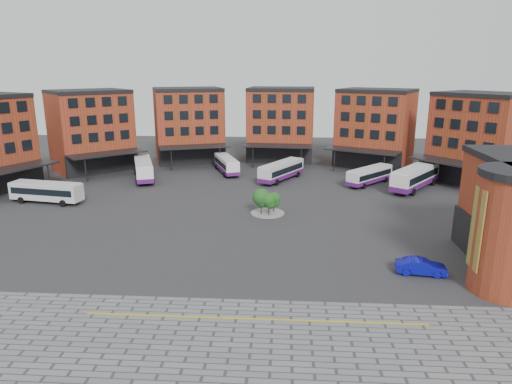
# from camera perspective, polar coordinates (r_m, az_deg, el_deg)

# --- Properties ---
(ground) EXTENTS (160.00, 160.00, 0.00)m
(ground) POSITION_cam_1_polar(r_m,az_deg,el_deg) (48.54, -1.48, -7.03)
(ground) COLOR #28282B
(ground) RESTS_ON ground
(yellow_line) EXTENTS (26.00, 0.15, 0.02)m
(yellow_line) POSITION_cam_1_polar(r_m,az_deg,el_deg) (35.87, -0.22, -15.57)
(yellow_line) COLOR gold
(yellow_line) RESTS_ON paving_zone
(main_building) EXTENTS (94.14, 42.48, 14.60)m
(main_building) POSITION_cam_1_polar(r_m,az_deg,el_deg) (84.18, -2.47, 7.64)
(main_building) COLOR #9C3422
(main_building) RESTS_ON ground
(tree_island) EXTENTS (4.40, 4.40, 3.52)m
(tree_island) POSITION_cam_1_polar(r_m,az_deg,el_deg) (58.68, 1.34, -1.03)
(tree_island) COLOR gray
(tree_island) RESTS_ON ground
(bus_a) EXTENTS (10.66, 4.06, 2.94)m
(bus_a) POSITION_cam_1_polar(r_m,az_deg,el_deg) (70.35, -24.76, 0.14)
(bus_a) COLOR silver
(bus_a) RESTS_ON ground
(bus_b) EXTENTS (6.42, 11.87, 3.28)m
(bus_b) POSITION_cam_1_polar(r_m,az_deg,el_deg) (79.87, -13.88, 2.81)
(bus_b) COLOR white
(bus_b) RESTS_ON ground
(bus_c) EXTENTS (5.80, 10.45, 2.89)m
(bus_c) POSITION_cam_1_polar(r_m,az_deg,el_deg) (82.58, -3.72, 3.48)
(bus_c) COLOR white
(bus_c) RESTS_ON ground
(bus_d) EXTENTS (7.72, 10.77, 3.10)m
(bus_d) POSITION_cam_1_polar(r_m,az_deg,el_deg) (76.98, 3.20, 2.70)
(bus_d) COLOR silver
(bus_d) RESTS_ON ground
(bus_e) EXTENTS (8.45, 8.79, 2.79)m
(bus_e) POSITION_cam_1_polar(r_m,az_deg,el_deg) (76.42, 14.03, 2.05)
(bus_e) COLOR white
(bus_e) RESTS_ON ground
(bus_f) EXTENTS (9.86, 11.82, 3.55)m
(bus_f) POSITION_cam_1_polar(r_m,az_deg,el_deg) (75.41, 19.29, 1.78)
(bus_f) COLOR white
(bus_f) RESTS_ON ground
(blue_car) EXTENTS (4.71, 2.13, 1.50)m
(blue_car) POSITION_cam_1_polar(r_m,az_deg,el_deg) (45.09, 19.96, -8.77)
(blue_car) COLOR #0C0EA1
(blue_car) RESTS_ON ground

